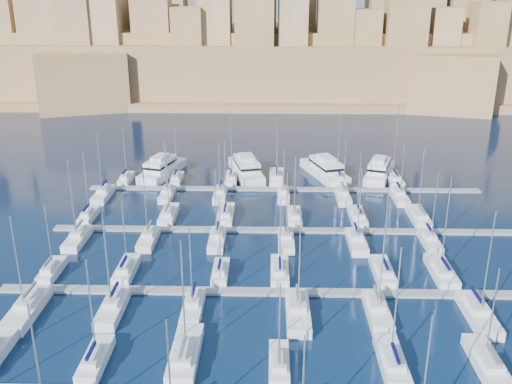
{
  "coord_description": "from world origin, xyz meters",
  "views": [
    {
      "loc": [
        -3.08,
        -84.02,
        41.61
      ],
      "look_at": [
        -5.35,
        6.0,
        8.93
      ],
      "focal_mm": 40.0,
      "sensor_mm": 36.0,
      "label": 1
    }
  ],
  "objects_px": {
    "motor_yacht_c": "(325,169)",
    "motor_yacht_d": "(379,170)",
    "sailboat_2": "(185,354)",
    "motor_yacht_b": "(246,168)",
    "motor_yacht_a": "(162,168)",
    "sailboat_4": "(392,361)"
  },
  "relations": [
    {
      "from": "sailboat_2",
      "to": "motor_yacht_b",
      "type": "relative_size",
      "value": 0.83
    },
    {
      "from": "sailboat_2",
      "to": "motor_yacht_c",
      "type": "xyz_separation_m",
      "value": [
        22.55,
        69.67,
        0.95
      ]
    },
    {
      "from": "sailboat_4",
      "to": "motor_yacht_a",
      "type": "distance_m",
      "value": 80.29
    },
    {
      "from": "motor_yacht_a",
      "to": "motor_yacht_d",
      "type": "distance_m",
      "value": 50.21
    },
    {
      "from": "sailboat_2",
      "to": "motor_yacht_a",
      "type": "xyz_separation_m",
      "value": [
        -15.3,
        69.23,
        0.95
      ]
    },
    {
      "from": "sailboat_2",
      "to": "motor_yacht_d",
      "type": "distance_m",
      "value": 77.15
    },
    {
      "from": "motor_yacht_a",
      "to": "motor_yacht_b",
      "type": "height_order",
      "value": "same"
    },
    {
      "from": "sailboat_4",
      "to": "motor_yacht_a",
      "type": "bearing_deg",
      "value": 119.4
    },
    {
      "from": "motor_yacht_b",
      "to": "sailboat_2",
      "type": "bearing_deg",
      "value": -93.52
    },
    {
      "from": "motor_yacht_b",
      "to": "motor_yacht_c",
      "type": "height_order",
      "value": "same"
    },
    {
      "from": "sailboat_4",
      "to": "motor_yacht_b",
      "type": "height_order",
      "value": "sailboat_4"
    },
    {
      "from": "sailboat_2",
      "to": "sailboat_4",
      "type": "xyz_separation_m",
      "value": [
        24.1,
        -0.71,
        -0.02
      ]
    },
    {
      "from": "motor_yacht_c",
      "to": "motor_yacht_d",
      "type": "distance_m",
      "value": 12.39
    },
    {
      "from": "sailboat_2",
      "to": "motor_yacht_b",
      "type": "height_order",
      "value": "sailboat_2"
    },
    {
      "from": "motor_yacht_b",
      "to": "motor_yacht_c",
      "type": "distance_m",
      "value": 18.25
    },
    {
      "from": "sailboat_4",
      "to": "motor_yacht_b",
      "type": "bearing_deg",
      "value": 105.68
    },
    {
      "from": "motor_yacht_d",
      "to": "sailboat_2",
      "type": "bearing_deg",
      "value": -116.9
    },
    {
      "from": "sailboat_4",
      "to": "motor_yacht_a",
      "type": "height_order",
      "value": "sailboat_4"
    },
    {
      "from": "motor_yacht_a",
      "to": "motor_yacht_c",
      "type": "xyz_separation_m",
      "value": [
        37.86,
        0.44,
        0.0
      ]
    },
    {
      "from": "sailboat_2",
      "to": "motor_yacht_c",
      "type": "relative_size",
      "value": 0.85
    },
    {
      "from": "sailboat_2",
      "to": "motor_yacht_c",
      "type": "height_order",
      "value": "sailboat_2"
    },
    {
      "from": "motor_yacht_b",
      "to": "motor_yacht_d",
      "type": "relative_size",
      "value": 1.14
    }
  ]
}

